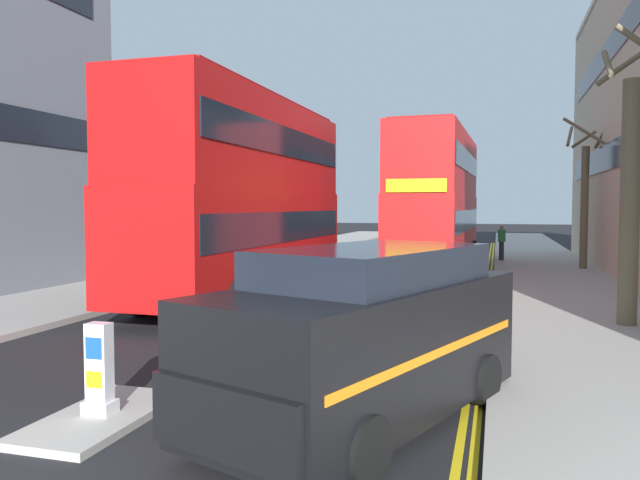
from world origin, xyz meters
TOP-DOWN VIEW (x-y plane):
  - sidewalk_right at (6.50, 16.00)m, footprint 4.00×80.00m
  - sidewalk_left at (-6.50, 16.00)m, footprint 4.00×80.00m
  - kerb_line_outer at (4.40, 14.00)m, footprint 0.10×56.00m
  - kerb_line_inner at (4.24, 14.00)m, footprint 0.10×56.00m
  - traffic_island at (0.00, 3.10)m, footprint 1.10×2.20m
  - keep_left_bollard at (0.00, 3.10)m, footprint 0.36×0.28m
  - double_decker_bus_away at (-2.26, 12.97)m, footprint 2.85×10.83m
  - double_decker_bus_oncoming at (2.19, 22.48)m, footprint 3.05×10.88m
  - taxi_minivan at (3.07, 3.89)m, footprint 3.43×5.16m
  - pedestrian_far at (4.80, 26.12)m, footprint 0.34×0.22m
  - street_tree_near at (7.89, 23.07)m, footprint 1.79×1.80m
  - street_tree_mid at (7.23, 10.82)m, footprint 1.48×1.53m

SIDE VIEW (x-z plane):
  - kerb_line_outer at x=4.40m, z-range 0.00..0.01m
  - kerb_line_inner at x=4.24m, z-range 0.00..0.01m
  - traffic_island at x=0.00m, z-range 0.00..0.10m
  - sidewalk_right at x=6.50m, z-range 0.00..0.14m
  - sidewalk_left at x=-6.50m, z-range 0.00..0.14m
  - keep_left_bollard at x=0.00m, z-range 0.05..1.16m
  - pedestrian_far at x=4.80m, z-range 0.18..1.80m
  - taxi_minivan at x=3.07m, z-range 0.01..2.13m
  - street_tree_mid at x=7.23m, z-range -0.07..5.95m
  - street_tree_near at x=7.89m, z-range 0.07..5.98m
  - double_decker_bus_away at x=-2.26m, z-range 0.21..5.85m
  - double_decker_bus_oncoming at x=2.19m, z-range 0.21..5.85m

